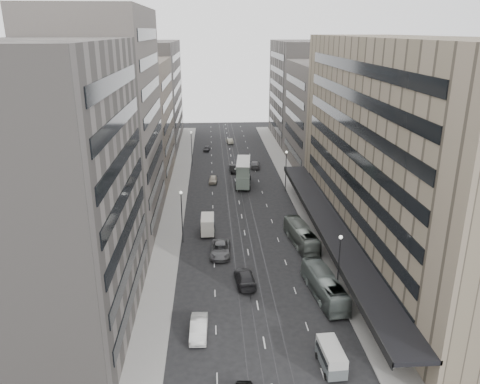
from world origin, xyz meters
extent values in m
plane|color=black|center=(0.00, 0.00, 0.00)|extent=(220.00, 220.00, 0.00)
cube|color=gray|center=(12.00, 37.50, 0.07)|extent=(4.00, 125.00, 0.15)
cube|color=gray|center=(-12.00, 37.50, 0.07)|extent=(4.00, 125.00, 0.15)
cube|color=#7E705C|center=(21.50, 8.00, 15.00)|extent=(15.00, 60.00, 30.00)
cube|color=black|center=(12.00, 8.00, 4.00)|extent=(4.40, 60.00, 0.50)
cube|color=#544D49|center=(21.50, 52.00, 12.00)|extent=(15.00, 28.00, 24.00)
cube|color=slate|center=(21.50, 82.00, 14.00)|extent=(15.00, 32.00, 28.00)
cube|color=slate|center=(-21.50, -8.00, 15.00)|extent=(15.00, 28.00, 30.00)
cube|color=#544D49|center=(-21.50, 19.00, 17.00)|extent=(15.00, 26.00, 34.00)
cube|color=#665B4F|center=(-21.50, 46.00, 12.50)|extent=(15.00, 28.00, 25.00)
cube|color=slate|center=(-21.50, 79.00, 14.00)|extent=(15.00, 38.00, 28.00)
cylinder|color=#262628|center=(9.70, -5.00, 4.00)|extent=(0.16, 0.16, 8.00)
sphere|color=silver|center=(9.70, -5.00, 8.10)|extent=(0.44, 0.44, 0.44)
cylinder|color=#262628|center=(9.70, 35.00, 4.00)|extent=(0.16, 0.16, 8.00)
sphere|color=silver|center=(9.70, 35.00, 8.10)|extent=(0.44, 0.44, 0.44)
cylinder|color=#262628|center=(-9.70, 12.00, 4.00)|extent=(0.16, 0.16, 8.00)
sphere|color=silver|center=(-9.70, 12.00, 8.10)|extent=(0.44, 0.44, 0.44)
cylinder|color=#262628|center=(-9.70, 55.00, 4.00)|extent=(0.16, 0.16, 8.00)
sphere|color=silver|center=(-9.70, 55.00, 8.10)|extent=(0.44, 0.44, 0.44)
imported|color=slate|center=(8.26, -4.61, 1.53)|extent=(3.77, 11.17, 3.05)
imported|color=gray|center=(8.21, 10.13, 1.51)|extent=(3.83, 11.05, 3.02)
cube|color=gray|center=(1.50, 39.35, 1.78)|extent=(3.59, 9.90, 2.48)
cube|color=gray|center=(1.50, 39.35, 4.09)|extent=(3.50, 9.51, 2.15)
cube|color=silver|center=(1.50, 39.35, 5.23)|extent=(3.59, 9.90, 0.13)
cylinder|color=black|center=(-0.17, 36.00, 0.54)|extent=(0.40, 1.10, 1.08)
cylinder|color=black|center=(2.51, 35.75, 0.54)|extent=(0.40, 1.10, 1.08)
cylinder|color=black|center=(0.49, 42.95, 0.54)|extent=(0.40, 1.10, 1.08)
cylinder|color=black|center=(3.17, 42.70, 0.54)|extent=(0.40, 1.10, 1.08)
cube|color=#4E5355|center=(5.92, -17.24, 0.92)|extent=(2.13, 4.58, 1.17)
cube|color=#B1B0AC|center=(5.92, -17.24, 1.96)|extent=(2.09, 4.49, 0.92)
cylinder|color=black|center=(5.07, -18.77, 0.33)|extent=(0.23, 0.68, 0.67)
cylinder|color=black|center=(6.94, -18.67, 0.33)|extent=(0.23, 0.68, 0.67)
cylinder|color=black|center=(4.90, -15.82, 0.33)|extent=(0.23, 0.68, 0.67)
cylinder|color=black|center=(6.78, -15.71, 0.33)|extent=(0.23, 0.68, 0.67)
cube|color=beige|center=(-5.90, 15.05, 1.07)|extent=(2.11, 4.61, 1.41)
cube|color=beige|center=(-5.90, 15.05, 2.34)|extent=(2.07, 4.52, 1.11)
cylinder|color=black|center=(-6.95, 13.55, 0.37)|extent=(0.21, 0.74, 0.73)
cylinder|color=black|center=(-4.89, 13.53, 0.37)|extent=(0.21, 0.74, 0.73)
cylinder|color=black|center=(-6.92, 16.58, 0.37)|extent=(0.21, 0.74, 0.73)
cylinder|color=black|center=(-4.86, 16.56, 0.37)|extent=(0.21, 0.74, 0.73)
imported|color=silver|center=(-6.82, -11.22, 0.84)|extent=(1.92, 5.12, 1.67)
imported|color=#5B5B5E|center=(-4.07, 7.42, 0.84)|extent=(3.15, 6.21, 1.68)
imported|color=black|center=(-1.12, -0.91, 0.84)|extent=(2.80, 5.93, 1.67)
imported|color=#ADA18F|center=(-4.81, 41.35, 0.73)|extent=(1.99, 4.38, 1.46)
imported|color=black|center=(-0.03, 49.00, 0.75)|extent=(1.86, 4.64, 1.50)
imported|color=#B9B9B4|center=(0.86, 50.06, 0.73)|extent=(3.05, 5.52, 1.46)
imported|color=#505052|center=(5.17, 52.23, 0.77)|extent=(2.64, 5.49, 1.54)
imported|color=#29292C|center=(-6.21, 69.16, 0.67)|extent=(2.08, 4.11, 1.34)
imported|color=#BDB79D|center=(0.30, 77.73, 0.72)|extent=(2.04, 4.50, 1.43)
camera|label=1|loc=(-5.12, -53.58, 30.81)|focal=35.00mm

